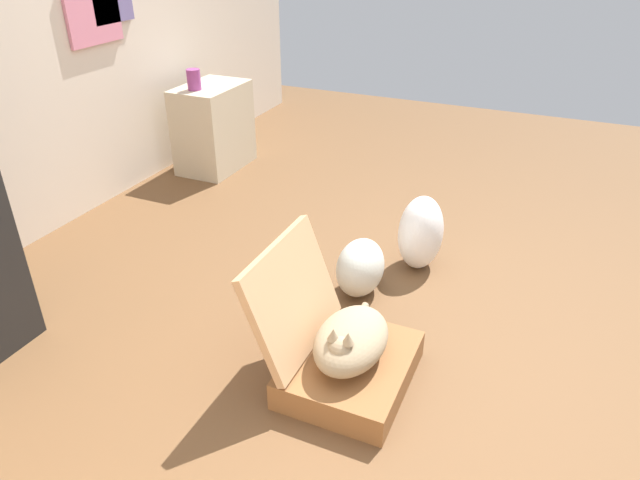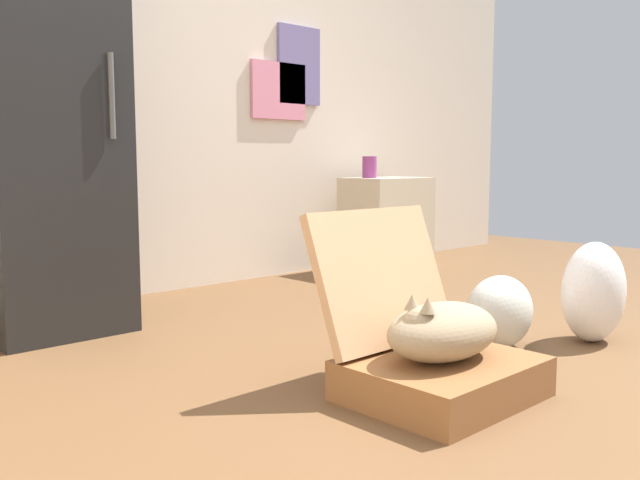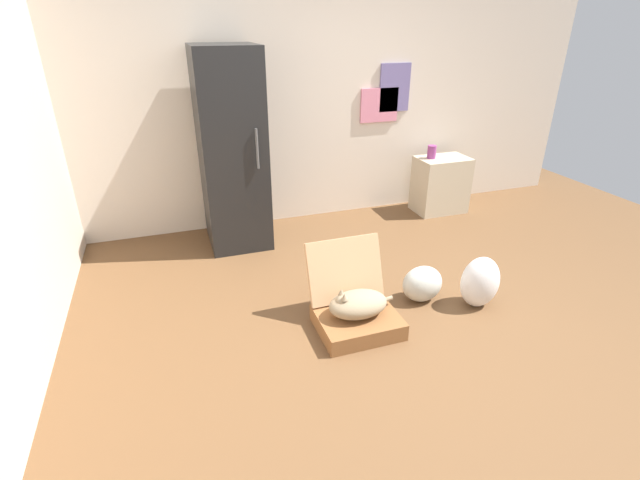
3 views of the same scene
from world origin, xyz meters
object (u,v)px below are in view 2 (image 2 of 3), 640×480
(suitcase_base, at_px, (442,378))
(vase_tall, at_px, (369,167))
(cat, at_px, (442,331))
(side_table, at_px, (386,224))
(plastic_bag_clear, at_px, (594,292))
(plastic_bag_white, at_px, (499,312))
(refrigerator, at_px, (38,120))

(suitcase_base, bearing_deg, vase_tall, 48.06)
(suitcase_base, relative_size, vase_tall, 3.97)
(cat, relative_size, vase_tall, 3.54)
(side_table, bearing_deg, plastic_bag_clear, -113.41)
(cat, distance_m, side_table, 2.56)
(plastic_bag_clear, relative_size, vase_tall, 2.90)
(suitcase_base, relative_size, plastic_bag_white, 1.74)
(cat, height_order, refrigerator, refrigerator)
(cat, xyz_separation_m, refrigerator, (-0.54, 1.76, 0.70))
(plastic_bag_white, distance_m, plastic_bag_clear, 0.43)
(plastic_bag_white, relative_size, side_table, 0.52)
(cat, xyz_separation_m, vase_tall, (1.66, 1.84, 0.48))
(refrigerator, relative_size, side_table, 2.91)
(refrigerator, bearing_deg, side_table, 1.22)
(vase_tall, bearing_deg, plastic_bag_white, -121.79)
(plastic_bag_clear, xyz_separation_m, side_table, (0.79, 1.83, 0.11))
(suitcase_base, distance_m, refrigerator, 2.04)
(plastic_bag_white, bearing_deg, cat, -163.14)
(side_table, relative_size, vase_tall, 4.41)
(cat, distance_m, refrigerator, 1.97)
(vase_tall, bearing_deg, suitcase_base, -131.94)
(plastic_bag_white, relative_size, vase_tall, 2.28)
(plastic_bag_clear, distance_m, vase_tall, 2.03)
(plastic_bag_clear, relative_size, side_table, 0.66)
(suitcase_base, bearing_deg, plastic_bag_clear, -0.71)
(cat, bearing_deg, vase_tall, 47.95)
(suitcase_base, distance_m, plastic_bag_clear, 1.02)
(vase_tall, bearing_deg, refrigerator, -177.93)
(plastic_bag_clear, xyz_separation_m, refrigerator, (-1.56, 1.78, 0.71))
(cat, relative_size, side_table, 0.80)
(refrigerator, xyz_separation_m, side_table, (2.35, 0.05, -0.60))
(cat, xyz_separation_m, plastic_bag_white, (0.64, 0.19, -0.07))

